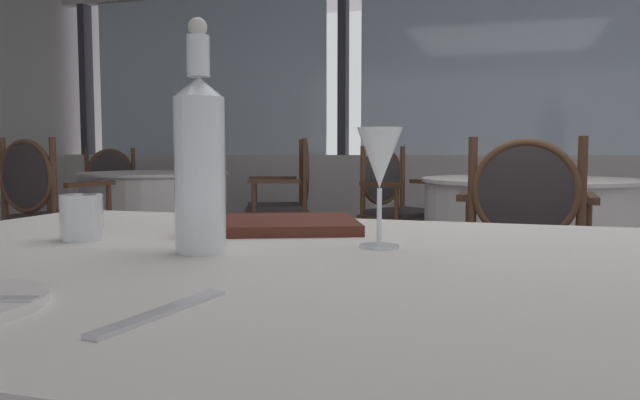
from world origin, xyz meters
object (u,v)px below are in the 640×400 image
dining_chair_0_2 (395,201)px  dining_chair_1_0 (46,205)px  dining_chair_1_2 (115,191)px  dining_chair_0_0 (525,232)px  water_tumbler (82,217)px  dining_chair_1_1 (289,194)px  menu_book (272,224)px  wine_glass (380,161)px  water_bottle (200,159)px

dining_chair_0_2 → dining_chair_1_0: bearing=-113.2°
dining_chair_1_2 → dining_chair_0_0: bearing=7.9°
dining_chair_1_0 → water_tumbler: bearing=-129.7°
water_tumbler → dining_chair_1_1: (-0.85, 3.40, -0.21)m
dining_chair_0_2 → dining_chair_1_2: dining_chair_0_2 is taller
dining_chair_0_2 → dining_chair_1_1: bearing=-153.1°
menu_book → dining_chair_1_2: dining_chair_1_2 is taller
wine_glass → dining_chair_1_0: dining_chair_1_0 is taller
water_bottle → water_tumbler: 0.28m
dining_chair_0_0 → water_tumbler: bearing=158.7°
menu_book → dining_chair_1_2: (-2.77, 3.40, -0.20)m
water_bottle → menu_book: water_bottle is taller
dining_chair_0_0 → dining_chair_0_2: 1.78m
water_tumbler → dining_chair_1_2: 4.41m
water_bottle → dining_chair_1_1: (-1.11, 3.46, -0.31)m
dining_chair_1_1 → dining_chair_1_2: (-1.66, 0.23, -0.02)m
menu_book → dining_chair_1_0: dining_chair_1_0 is taller
water_bottle → wine_glass: (0.25, 0.12, -0.00)m
water_bottle → dining_chair_0_0: size_ratio=0.37×
dining_chair_1_0 → menu_book: bearing=-122.7°
wine_glass → menu_book: wine_glass is taller
wine_glass → dining_chair_1_0: 3.14m
water_bottle → dining_chair_0_2: bearing=94.9°
wine_glass → water_bottle: bearing=-153.5°
water_tumbler → dining_chair_0_0: bearing=65.7°
dining_chair_0_2 → dining_chair_1_0: 2.23m
menu_book → dining_chair_1_1: bearing=87.3°
water_bottle → menu_book: size_ratio=1.06×
dining_chair_0_2 → dining_chair_1_2: 2.50m
water_tumbler → menu_book: (0.26, 0.22, -0.03)m
water_bottle → dining_chair_0_0: 1.88m
dining_chair_0_2 → wine_glass: bearing=-47.5°
wine_glass → dining_chair_1_2: 4.68m
wine_glass → water_tumbler: size_ratio=2.41×
wine_glass → dining_chair_0_0: (0.27, 1.65, -0.31)m
dining_chair_0_0 → dining_chair_0_2: size_ratio=1.02×
menu_book → dining_chair_0_2: size_ratio=0.35×
wine_glass → dining_chair_0_0: size_ratio=0.20×
dining_chair_0_0 → menu_book: bearing=164.0°
dining_chair_1_2 → water_bottle: bearing=-15.1°
menu_book → dining_chair_0_2: 3.10m
dining_chair_0_0 → dining_chair_1_0: 2.69m
dining_chair_1_2 → wine_glass: bearing=-11.7°
water_bottle → dining_chair_1_2: water_bottle is taller
water_bottle → water_tumbler: (-0.26, 0.06, -0.10)m
menu_book → dining_chair_1_2: 4.39m
menu_book → dining_chair_0_0: bearing=49.0°
dining_chair_1_0 → dining_chair_1_2: bearing=29.9°
dining_chair_1_1 → water_tumbler: bearing=82.0°
menu_book → dining_chair_1_2: size_ratio=0.36×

